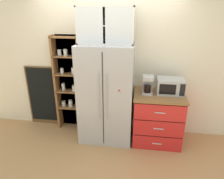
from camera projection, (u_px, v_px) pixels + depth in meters
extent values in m
plane|color=tan|center=(107.00, 136.00, 3.85)|extent=(10.82, 10.82, 0.00)
cube|color=silver|center=(109.00, 65.00, 3.75)|extent=(5.11, 0.10, 2.55)
cube|color=#ADAFB5|center=(106.00, 94.00, 3.56)|extent=(0.91, 0.65, 1.73)
cube|color=black|center=(103.00, 102.00, 3.25)|extent=(0.01, 0.01, 1.59)
cylinder|color=#ADAFB5|center=(99.00, 97.00, 3.22)|extent=(0.02, 0.02, 0.78)
cylinder|color=#ADAFB5|center=(106.00, 97.00, 3.20)|extent=(0.02, 0.02, 0.78)
cube|color=red|center=(119.00, 91.00, 3.14)|extent=(0.02, 0.01, 0.02)
cube|color=brown|center=(71.00, 82.00, 3.95)|extent=(0.56, 0.04, 1.83)
cube|color=olive|center=(57.00, 84.00, 3.87)|extent=(0.04, 0.20, 1.83)
cube|color=olive|center=(81.00, 85.00, 3.81)|extent=(0.04, 0.20, 1.83)
cube|color=olive|center=(71.00, 107.00, 4.01)|extent=(0.50, 0.20, 0.02)
cylinder|color=silver|center=(64.00, 104.00, 4.02)|extent=(0.08, 0.08, 0.09)
cylinder|color=white|center=(64.00, 104.00, 4.03)|extent=(0.07, 0.07, 0.06)
cylinder|color=#B2B2B7|center=(63.00, 101.00, 4.00)|extent=(0.07, 0.07, 0.01)
cylinder|color=silver|center=(71.00, 104.00, 3.99)|extent=(0.08, 0.08, 0.13)
cylinder|color=#E0C67F|center=(71.00, 104.00, 4.00)|extent=(0.07, 0.07, 0.09)
cylinder|color=#B2B2B7|center=(70.00, 100.00, 3.96)|extent=(0.07, 0.07, 0.01)
cylinder|color=silver|center=(78.00, 105.00, 3.96)|extent=(0.08, 0.08, 0.10)
cylinder|color=#B77A38|center=(78.00, 106.00, 3.97)|extent=(0.07, 0.07, 0.07)
cylinder|color=#B2B2B7|center=(77.00, 102.00, 3.94)|extent=(0.08, 0.08, 0.01)
cube|color=olive|center=(69.00, 91.00, 3.89)|extent=(0.50, 0.20, 0.02)
cylinder|color=silver|center=(63.00, 87.00, 3.89)|extent=(0.07, 0.07, 0.13)
cylinder|color=#382316|center=(64.00, 88.00, 3.89)|extent=(0.06, 0.06, 0.09)
cylinder|color=#B2B2B7|center=(63.00, 84.00, 3.86)|extent=(0.06, 0.06, 0.01)
cylinder|color=silver|center=(74.00, 89.00, 3.84)|extent=(0.08, 0.08, 0.11)
cylinder|color=white|center=(74.00, 89.00, 3.85)|extent=(0.07, 0.07, 0.07)
cylinder|color=#B2B2B7|center=(74.00, 86.00, 3.82)|extent=(0.07, 0.07, 0.01)
cube|color=olive|center=(68.00, 74.00, 3.77)|extent=(0.50, 0.20, 0.02)
cylinder|color=silver|center=(62.00, 71.00, 3.75)|extent=(0.06, 0.06, 0.09)
cylinder|color=#2D2D2D|center=(62.00, 72.00, 3.76)|extent=(0.05, 0.05, 0.06)
cylinder|color=#B2B2B7|center=(62.00, 69.00, 3.73)|extent=(0.06, 0.06, 0.01)
cylinder|color=silver|center=(73.00, 71.00, 3.72)|extent=(0.07, 0.07, 0.12)
cylinder|color=beige|center=(73.00, 72.00, 3.73)|extent=(0.06, 0.06, 0.08)
cylinder|color=#B2B2B7|center=(73.00, 68.00, 3.70)|extent=(0.07, 0.07, 0.01)
cube|color=olive|center=(66.00, 56.00, 3.64)|extent=(0.50, 0.20, 0.02)
cylinder|color=silver|center=(59.00, 53.00, 3.65)|extent=(0.07, 0.07, 0.10)
cylinder|color=brown|center=(60.00, 54.00, 3.66)|extent=(0.06, 0.06, 0.07)
cylinder|color=#B2B2B7|center=(59.00, 50.00, 3.63)|extent=(0.07, 0.07, 0.01)
cylinder|color=silver|center=(65.00, 53.00, 3.61)|extent=(0.07, 0.07, 0.11)
cylinder|color=#CCB78C|center=(66.00, 54.00, 3.62)|extent=(0.06, 0.06, 0.08)
cylinder|color=#B2B2B7|center=(65.00, 49.00, 3.59)|extent=(0.07, 0.07, 0.01)
cube|color=olive|center=(65.00, 37.00, 3.52)|extent=(0.50, 0.20, 0.02)
cube|color=red|center=(157.00, 119.00, 3.60)|extent=(0.82, 0.64, 0.88)
cube|color=olive|center=(159.00, 95.00, 3.43)|extent=(0.85, 0.67, 0.04)
cube|color=black|center=(158.00, 137.00, 3.36)|extent=(0.80, 0.00, 0.01)
cube|color=silver|center=(157.00, 144.00, 3.40)|extent=(0.16, 0.01, 0.01)
cube|color=black|center=(159.00, 121.00, 3.25)|extent=(0.80, 0.00, 0.01)
cube|color=silver|center=(158.00, 129.00, 3.30)|extent=(0.16, 0.01, 0.01)
cube|color=black|center=(161.00, 105.00, 3.15)|extent=(0.80, 0.00, 0.01)
cube|color=silver|center=(160.00, 113.00, 3.19)|extent=(0.16, 0.01, 0.01)
cube|color=#ADAFB5|center=(170.00, 86.00, 3.40)|extent=(0.44, 0.32, 0.26)
cube|color=black|center=(168.00, 89.00, 3.26)|extent=(0.26, 0.01, 0.17)
cube|color=black|center=(182.00, 90.00, 3.23)|extent=(0.08, 0.01, 0.20)
cube|color=#B7B7BC|center=(147.00, 93.00, 3.43)|extent=(0.17, 0.20, 0.03)
cube|color=#B7B7BC|center=(148.00, 84.00, 3.44)|extent=(0.17, 0.06, 0.30)
cube|color=#B7B7BC|center=(148.00, 78.00, 3.33)|extent=(0.17, 0.20, 0.06)
cylinder|color=black|center=(147.00, 89.00, 3.39)|extent=(0.11, 0.11, 0.12)
cylinder|color=red|center=(160.00, 93.00, 3.34)|extent=(0.07, 0.07, 0.10)
torus|color=red|center=(163.00, 92.00, 3.34)|extent=(0.05, 0.01, 0.05)
cylinder|color=silver|center=(160.00, 88.00, 3.42)|extent=(0.07, 0.07, 0.17)
cone|color=silver|center=(160.00, 84.00, 3.39)|extent=(0.07, 0.07, 0.04)
cylinder|color=silver|center=(160.00, 82.00, 3.38)|extent=(0.03, 0.03, 0.07)
cylinder|color=black|center=(161.00, 80.00, 3.37)|extent=(0.03, 0.03, 0.01)
cube|color=silver|center=(107.00, 25.00, 3.29)|extent=(0.88, 0.02, 0.56)
cube|color=silver|center=(106.00, 6.00, 3.05)|extent=(0.88, 0.32, 0.02)
cube|color=silver|center=(106.00, 43.00, 3.25)|extent=(0.88, 0.32, 0.02)
cube|color=silver|center=(79.00, 25.00, 3.21)|extent=(0.02, 0.32, 0.56)
cube|color=silver|center=(134.00, 25.00, 3.10)|extent=(0.02, 0.32, 0.56)
cube|color=silver|center=(106.00, 25.00, 3.15)|extent=(0.85, 0.30, 0.02)
cube|color=silver|center=(90.00, 26.00, 3.04)|extent=(0.40, 0.01, 0.52)
cube|color=silver|center=(119.00, 26.00, 2.98)|extent=(0.40, 0.01, 0.52)
cylinder|color=silver|center=(87.00, 42.00, 3.29)|extent=(0.05, 0.05, 0.00)
cylinder|color=silver|center=(87.00, 40.00, 3.28)|extent=(0.01, 0.01, 0.07)
cone|color=silver|center=(87.00, 36.00, 3.25)|extent=(0.06, 0.06, 0.05)
cylinder|color=silver|center=(106.00, 42.00, 3.25)|extent=(0.05, 0.05, 0.00)
cylinder|color=silver|center=(106.00, 40.00, 3.24)|extent=(0.01, 0.01, 0.07)
cone|color=silver|center=(106.00, 36.00, 3.21)|extent=(0.06, 0.06, 0.05)
cylinder|color=silver|center=(125.00, 43.00, 3.21)|extent=(0.05, 0.05, 0.00)
cylinder|color=silver|center=(125.00, 40.00, 3.20)|extent=(0.01, 0.01, 0.07)
cone|color=silver|center=(125.00, 37.00, 3.17)|extent=(0.06, 0.06, 0.05)
cylinder|color=white|center=(89.00, 22.00, 3.17)|extent=(0.06, 0.06, 0.07)
cylinder|color=white|center=(106.00, 22.00, 3.14)|extent=(0.06, 0.06, 0.07)
cylinder|color=white|center=(123.00, 23.00, 3.10)|extent=(0.06, 0.06, 0.07)
cube|color=brown|center=(43.00, 96.00, 4.11)|extent=(0.60, 0.04, 1.22)
cube|color=black|center=(42.00, 95.00, 4.08)|extent=(0.54, 0.01, 1.12)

